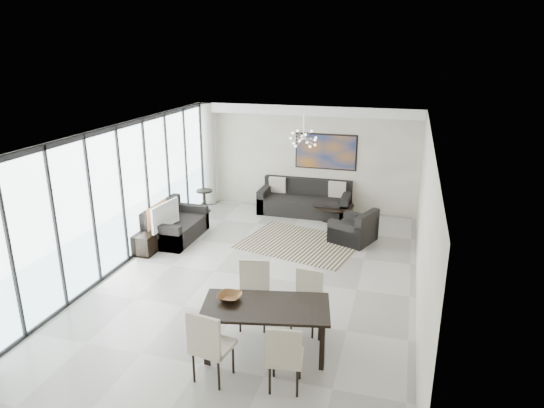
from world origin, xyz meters
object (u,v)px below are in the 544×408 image
(tv_console, at_px, (156,236))
(coffee_table, at_px, (333,211))
(sofa_main, at_px, (305,202))
(dining_table, at_px, (266,311))
(television, at_px, (161,215))

(tv_console, bearing_deg, coffee_table, 38.89)
(sofa_main, relative_size, dining_table, 1.22)
(sofa_main, relative_size, tv_console, 1.67)
(television, distance_m, dining_table, 4.70)
(sofa_main, bearing_deg, coffee_table, -18.86)
(sofa_main, height_order, tv_console, sofa_main)
(coffee_table, bearing_deg, sofa_main, 161.14)
(coffee_table, xyz_separation_m, tv_console, (-3.61, -2.91, 0.01))
(coffee_table, xyz_separation_m, sofa_main, (-0.81, 0.28, 0.08))
(coffee_table, relative_size, dining_table, 0.55)
(coffee_table, xyz_separation_m, dining_table, (-0.03, -6.11, 0.47))
(coffee_table, relative_size, sofa_main, 0.45)
(tv_console, bearing_deg, sofa_main, 48.69)
(coffee_table, height_order, television, television)
(dining_table, bearing_deg, sofa_main, 96.94)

